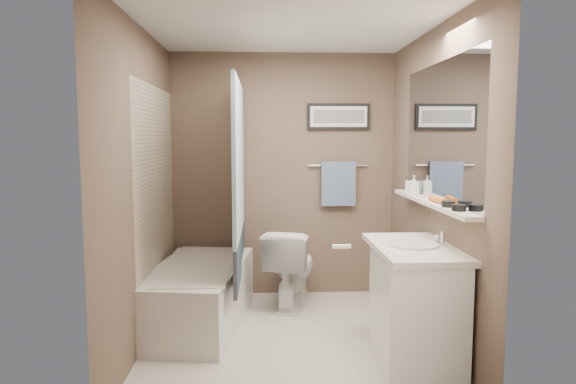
{
  "coord_description": "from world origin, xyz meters",
  "views": [
    {
      "loc": [
        -0.19,
        -3.84,
        1.57
      ],
      "look_at": [
        0.0,
        0.15,
        1.15
      ],
      "focal_mm": 32.0,
      "sensor_mm": 36.0,
      "label": 1
    }
  ],
  "objects_px": {
    "toilet": "(291,267)",
    "hair_brush_front": "(437,200)",
    "vanity": "(414,308)",
    "glass_jar": "(410,187)",
    "bathtub": "(198,295)",
    "candle_bowl_near": "(459,208)",
    "candle_bowl_far": "(448,204)",
    "soap_bottle": "(414,185)"
  },
  "relations": [
    {
      "from": "toilet",
      "to": "hair_brush_front",
      "type": "xyz_separation_m",
      "value": [
        0.97,
        -1.14,
        0.77
      ]
    },
    {
      "from": "vanity",
      "to": "glass_jar",
      "type": "distance_m",
      "value": 1.14
    },
    {
      "from": "bathtub",
      "to": "glass_jar",
      "type": "xyz_separation_m",
      "value": [
        1.79,
        -0.03,
        0.92
      ]
    },
    {
      "from": "candle_bowl_near",
      "to": "candle_bowl_far",
      "type": "height_order",
      "value": "same"
    },
    {
      "from": "candle_bowl_far",
      "to": "bathtub",
      "type": "bearing_deg",
      "value": 152.36
    },
    {
      "from": "candle_bowl_near",
      "to": "vanity",
      "type": "bearing_deg",
      "value": 125.29
    },
    {
      "from": "candle_bowl_far",
      "to": "glass_jar",
      "type": "relative_size",
      "value": 0.9
    },
    {
      "from": "toilet",
      "to": "glass_jar",
      "type": "height_order",
      "value": "glass_jar"
    },
    {
      "from": "vanity",
      "to": "candle_bowl_far",
      "type": "relative_size",
      "value": 10.0
    },
    {
      "from": "bathtub",
      "to": "candle_bowl_near",
      "type": "distance_m",
      "value": 2.28
    },
    {
      "from": "glass_jar",
      "to": "soap_bottle",
      "type": "relative_size",
      "value": 0.66
    },
    {
      "from": "bathtub",
      "to": "toilet",
      "type": "relative_size",
      "value": 2.03
    },
    {
      "from": "toilet",
      "to": "candle_bowl_near",
      "type": "xyz_separation_m",
      "value": [
        0.97,
        -1.55,
        0.77
      ]
    },
    {
      "from": "vanity",
      "to": "bathtub",
      "type": "bearing_deg",
      "value": 155.77
    },
    {
      "from": "toilet",
      "to": "vanity",
      "type": "bearing_deg",
      "value": 137.07
    },
    {
      "from": "bathtub",
      "to": "hair_brush_front",
      "type": "distance_m",
      "value": 2.11
    },
    {
      "from": "candle_bowl_near",
      "to": "soap_bottle",
      "type": "distance_m",
      "value": 0.98
    },
    {
      "from": "glass_jar",
      "to": "candle_bowl_near",
      "type": "bearing_deg",
      "value": -90.0
    },
    {
      "from": "vanity",
      "to": "candle_bowl_far",
      "type": "bearing_deg",
      "value": -19.88
    },
    {
      "from": "glass_jar",
      "to": "soap_bottle",
      "type": "bearing_deg",
      "value": -90.0
    },
    {
      "from": "toilet",
      "to": "soap_bottle",
      "type": "xyz_separation_m",
      "value": [
        0.97,
        -0.57,
        0.82
      ]
    },
    {
      "from": "soap_bottle",
      "to": "glass_jar",
      "type": "bearing_deg",
      "value": 90.0
    },
    {
      "from": "vanity",
      "to": "candle_bowl_far",
      "type": "height_order",
      "value": "candle_bowl_far"
    },
    {
      "from": "glass_jar",
      "to": "bathtub",
      "type": "bearing_deg",
      "value": 178.95
    },
    {
      "from": "hair_brush_front",
      "to": "candle_bowl_far",
      "type": "bearing_deg",
      "value": -90.0
    },
    {
      "from": "toilet",
      "to": "soap_bottle",
      "type": "relative_size",
      "value": 4.87
    },
    {
      "from": "toilet",
      "to": "bathtub",
      "type": "bearing_deg",
      "value": 43.79
    },
    {
      "from": "bathtub",
      "to": "toilet",
      "type": "height_order",
      "value": "toilet"
    },
    {
      "from": "candle_bowl_far",
      "to": "soap_bottle",
      "type": "bearing_deg",
      "value": 90.0
    },
    {
      "from": "candle_bowl_far",
      "to": "hair_brush_front",
      "type": "xyz_separation_m",
      "value": [
        0.0,
        0.23,
        0.0
      ]
    },
    {
      "from": "bathtub",
      "to": "toilet",
      "type": "xyz_separation_m",
      "value": [
        0.81,
        0.43,
        0.12
      ]
    },
    {
      "from": "bathtub",
      "to": "hair_brush_front",
      "type": "bearing_deg",
      "value": -13.64
    },
    {
      "from": "toilet",
      "to": "soap_bottle",
      "type": "bearing_deg",
      "value": 165.15
    },
    {
      "from": "bathtub",
      "to": "vanity",
      "type": "distance_m",
      "value": 1.82
    },
    {
      "from": "bathtub",
      "to": "candle_bowl_near",
      "type": "height_order",
      "value": "candle_bowl_near"
    },
    {
      "from": "toilet",
      "to": "hair_brush_front",
      "type": "height_order",
      "value": "hair_brush_front"
    },
    {
      "from": "candle_bowl_near",
      "to": "hair_brush_front",
      "type": "height_order",
      "value": "hair_brush_front"
    },
    {
      "from": "vanity",
      "to": "hair_brush_front",
      "type": "height_order",
      "value": "hair_brush_front"
    },
    {
      "from": "candle_bowl_far",
      "to": "glass_jar",
      "type": "bearing_deg",
      "value": 90.0
    },
    {
      "from": "toilet",
      "to": "vanity",
      "type": "distance_m",
      "value": 1.51
    },
    {
      "from": "vanity",
      "to": "candle_bowl_near",
      "type": "distance_m",
      "value": 0.8
    },
    {
      "from": "bathtub",
      "to": "glass_jar",
      "type": "relative_size",
      "value": 15.0
    }
  ]
}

